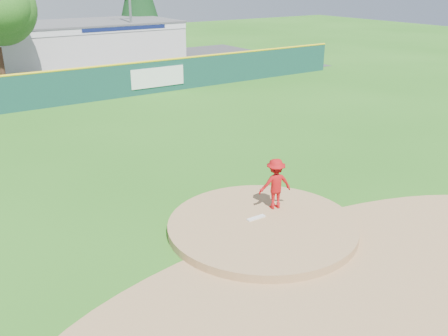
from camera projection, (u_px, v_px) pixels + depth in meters
ground at (262, 230)px, 14.56m from camera, size 120.00×120.00×0.00m
pitchers_mound at (262, 230)px, 14.56m from camera, size 5.50×5.50×0.50m
pitching_rubber at (256, 218)px, 14.69m from camera, size 0.60×0.15×0.04m
infield_dirt_arc at (337, 278)px, 12.24m from camera, size 15.40×15.40×0.01m
parking_lot at (29, 79)px, 35.46m from camera, size 44.00×16.00×0.02m
pitcher at (275, 184)px, 15.12m from camera, size 1.14×0.84×1.59m
van at (76, 80)px, 31.29m from camera, size 5.62×3.23×1.48m
pool_building_grp at (85, 42)px, 41.84m from camera, size 15.20×8.20×3.31m
fence_banners at (67, 88)px, 28.06m from camera, size 15.03×0.04×1.20m
outfield_fence at (66, 86)px, 28.10m from camera, size 40.00×0.14×2.07m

